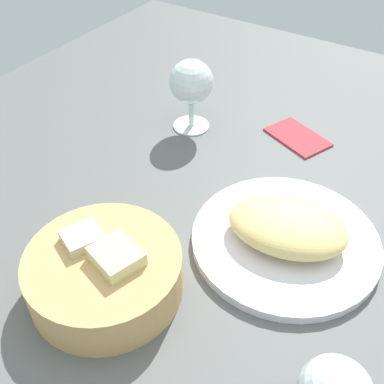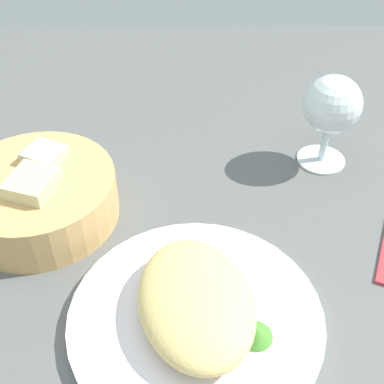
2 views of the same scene
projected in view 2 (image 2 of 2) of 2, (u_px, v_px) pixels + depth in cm
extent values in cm
cube|color=#585B59|center=(176.00, 305.00, 55.66)|extent=(140.00, 140.00, 2.00)
cylinder|color=white|center=(196.00, 318.00, 52.38)|extent=(26.13, 26.13, 1.40)
ellipsoid|color=#E3C877|center=(196.00, 301.00, 50.47)|extent=(18.39, 14.69, 4.38)
cone|color=#44872C|center=(255.00, 331.00, 49.49)|extent=(3.63, 3.63, 1.61)
cylinder|color=tan|center=(38.00, 197.00, 62.78)|extent=(19.45, 19.45, 6.04)
cube|color=beige|center=(47.00, 165.00, 64.10)|extent=(5.67, 5.91, 4.61)
cube|color=beige|center=(35.00, 195.00, 59.98)|extent=(6.82, 6.45, 5.59)
cylinder|color=silver|center=(321.00, 159.00, 72.92)|extent=(6.78, 6.78, 0.60)
cylinder|color=silver|center=(324.00, 143.00, 71.13)|extent=(1.00, 1.00, 4.79)
sphere|color=silver|center=(332.00, 104.00, 66.94)|extent=(7.82, 7.82, 7.82)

